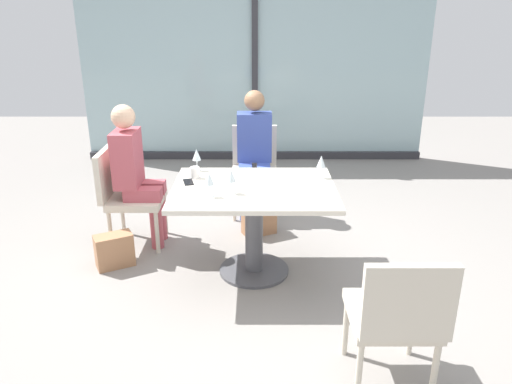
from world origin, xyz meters
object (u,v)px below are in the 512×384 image
Objects in this scene: person_far_left at (137,169)px; wine_glass_1 at (233,176)px; person_near_window at (256,148)px; cell_phone_on_table at (190,182)px; chair_front_right at (399,314)px; wine_glass_0 at (211,179)px; handbag_0 at (261,220)px; chair_near_window at (257,164)px; wine_glass_2 at (199,155)px; handbag_1 at (116,250)px; coffee_cup at (197,172)px; dining_table_main at (256,209)px; wine_glass_3 at (323,162)px; chair_far_left at (127,191)px.

wine_glass_1 is (0.86, -0.65, 0.16)m from person_far_left.
cell_phone_on_table is (-0.51, -1.10, 0.03)m from person_near_window.
person_near_window is 1.35m from wine_glass_1.
wine_glass_0 is at bearing 134.29° from chair_front_right.
cell_phone_on_table is 1.02m from handbag_0.
wine_glass_2 is (-0.48, -0.91, 0.37)m from chair_near_window.
wine_glass_1 is 1.00× the size of wine_glass_2.
chair_front_right is at bearing -51.78° from wine_glass_1.
chair_front_right reaches higher than handbag_1.
handbag_0 is at bearing 10.46° from person_far_left.
coffee_cup is at bearing 56.24° from cell_phone_on_table.
wine_glass_1 is (-0.17, -0.13, 0.31)m from dining_table_main.
wine_glass_3 is at bearing 25.99° from wine_glass_0.
person_near_window reaches higher than handbag_1.
coffee_cup is 0.13m from cell_phone_on_table.
wine_glass_0 is (-0.32, -1.40, 0.16)m from person_near_window.
handbag_1 is at bearing 175.43° from dining_table_main.
wine_glass_2 is 0.33m from cell_phone_on_table.
wine_glass_3 reaches higher than coffee_cup.
chair_far_left is 0.78m from coffee_cup.
wine_glass_3 is (0.53, -0.99, 0.16)m from person_near_window.
chair_near_window is 1.71m from handbag_1.
handbag_1 is (-0.12, -0.43, -0.56)m from person_far_left.
person_far_left is at bearing 168.82° from wine_glass_3.
wine_glass_1 is 0.62× the size of handbag_0.
person_near_window is 14.00× the size of coffee_cup.
chair_far_left is at bearing 136.04° from chair_front_right.
person_near_window is 1.45m from wine_glass_0.
wine_glass_0 is (0.82, -0.72, 0.37)m from chair_far_left.
person_far_left is 6.81× the size of wine_glass_0.
cell_phone_on_table is at bearing -26.99° from handbag_1.
wine_glass_2 is at bearing -12.05° from person_far_left.
dining_table_main is 1.22m from handbag_1.
chair_near_window is 6.04× the size of cell_phone_on_table.
coffee_cup is 0.30× the size of handbag_0.
handbag_1 is (-0.67, -0.31, -0.72)m from wine_glass_2.
cell_phone_on_table is (-0.04, -0.11, -0.04)m from coffee_cup.
coffee_cup is (0.66, -0.31, 0.28)m from chair_far_left.
chair_far_left is 0.76m from wine_glass_2.
wine_glass_1 is 2.06× the size of coffee_cup.
handbag_1 is at bearing 143.71° from chair_front_right.
coffee_cup is at bearing -88.68° from wine_glass_2.
chair_far_left is at bearing -149.03° from person_near_window.
person_near_window is 8.75× the size of cell_phone_on_table.
chair_far_left is 2.63m from chair_front_right.
wine_glass_0 reaches higher than coffee_cup.
chair_near_window reaches higher than handbag_1.
handbag_1 is (-0.98, 0.23, -0.72)m from wine_glass_1.
wine_glass_0 is 1.14m from handbag_1.
person_near_window is at bearing 33.59° from person_far_left.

